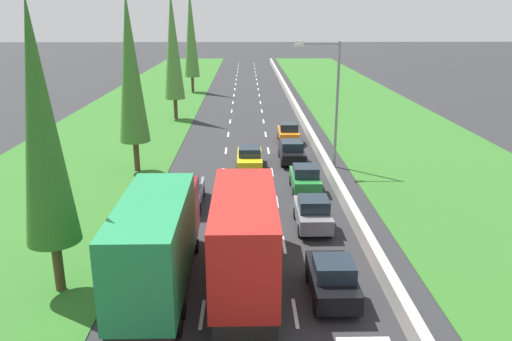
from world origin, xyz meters
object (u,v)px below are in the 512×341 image
grey_sedan_left_lane (187,192)px  yellow_sedan_centre_lane (250,158)px  poplar_tree_nearest (41,126)px  green_hatchback_right_lane (305,178)px  black_sedan_right_lane (292,151)px  orange_hatchback_right_lane (288,133)px  poplar_tree_third (173,46)px  poplar_tree_second (130,69)px  grey_hatchback_right_lane (313,213)px  street_light_mast (332,96)px  red_box_truck_centre_lane (244,234)px  poplar_tree_fourth (191,33)px  blue_hatchback_centre_lane (252,190)px  green_box_truck_left_lane (158,242)px  black_hatchback_right_lane (332,278)px

grey_sedan_left_lane → yellow_sedan_centre_lane: 8.38m
grey_sedan_left_lane → poplar_tree_nearest: poplar_tree_nearest is taller
green_hatchback_right_lane → black_sedan_right_lane: bearing=92.3°
grey_sedan_left_lane → orange_hatchback_right_lane: 17.07m
orange_hatchback_right_lane → yellow_sedan_centre_lane: 8.69m
orange_hatchback_right_lane → poplar_tree_third: 16.80m
black_sedan_right_lane → poplar_tree_second: size_ratio=0.36×
grey_hatchback_right_lane → street_light_mast: 12.32m
red_box_truck_centre_lane → yellow_sedan_centre_lane: bearing=88.9°
black_sedan_right_lane → poplar_tree_fourth: (-11.11, 36.64, 7.39)m
black_sedan_right_lane → grey_sedan_left_lane: bearing=-127.0°
red_box_truck_centre_lane → street_light_mast: size_ratio=1.04×
grey_hatchback_right_lane → street_light_mast: size_ratio=0.43×
green_hatchback_right_lane → poplar_tree_third: bearing=115.5°
orange_hatchback_right_lane → poplar_tree_nearest: (-11.29, -25.08, 5.99)m
blue_hatchback_centre_lane → poplar_tree_second: (-8.13, 6.67, 6.38)m
poplar_tree_fourth → poplar_tree_second: bearing=-90.2°
grey_sedan_left_lane → poplar_tree_third: poplar_tree_third is taller
black_sedan_right_lane → poplar_tree_third: poplar_tree_third is taller
blue_hatchback_centre_lane → poplar_tree_third: bearing=107.0°
poplar_tree_nearest → street_light_mast: (13.73, 17.39, -1.59)m
green_hatchback_right_lane → yellow_sedan_centre_lane: bearing=124.4°
green_box_truck_left_lane → black_sedan_right_lane: 20.22m
red_box_truck_centre_lane → grey_hatchback_right_lane: red_box_truck_centre_lane is taller
grey_hatchback_right_lane → green_hatchback_right_lane: bearing=87.5°
poplar_tree_second → black_sedan_right_lane: bearing=11.0°
grey_sedan_left_lane → street_light_mast: 13.16m
red_box_truck_centre_lane → green_box_truck_left_lane: same height
black_hatchback_right_lane → poplar_tree_fourth: size_ratio=0.27×
grey_hatchback_right_lane → street_light_mast: (2.67, 11.20, 4.40)m
grey_hatchback_right_lane → yellow_sedan_centre_lane: 11.38m
green_box_truck_left_lane → poplar_tree_fourth: size_ratio=0.66×
black_sedan_right_lane → black_hatchback_right_lane: bearing=-90.2°
poplar_tree_second → street_light_mast: 14.12m
poplar_tree_fourth → street_light_mast: size_ratio=1.59×
grey_sedan_left_lane → street_light_mast: size_ratio=0.50×
yellow_sedan_centre_lane → green_hatchback_right_lane: bearing=-55.6°
red_box_truck_centre_lane → blue_hatchback_centre_lane: size_ratio=2.41×
yellow_sedan_centre_lane → street_light_mast: (5.90, 0.29, 4.42)m
blue_hatchback_centre_lane → poplar_tree_third: poplar_tree_third is taller
red_box_truck_centre_lane → grey_sedan_left_lane: size_ratio=2.09×
black_hatchback_right_lane → street_light_mast: 18.90m
green_hatchback_right_lane → orange_hatchback_right_lane: 13.06m
yellow_sedan_centre_lane → poplar_tree_nearest: poplar_tree_nearest is taller
poplar_tree_second → green_box_truck_left_lane: bearing=-75.5°
green_box_truck_left_lane → poplar_tree_third: poplar_tree_third is taller
blue_hatchback_centre_lane → street_light_mast: size_ratio=0.43×
poplar_tree_third → poplar_tree_fourth: poplar_tree_fourth is taller
grey_sedan_left_lane → poplar_tree_nearest: size_ratio=0.39×
grey_hatchback_right_lane → green_box_truck_left_lane: 9.51m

